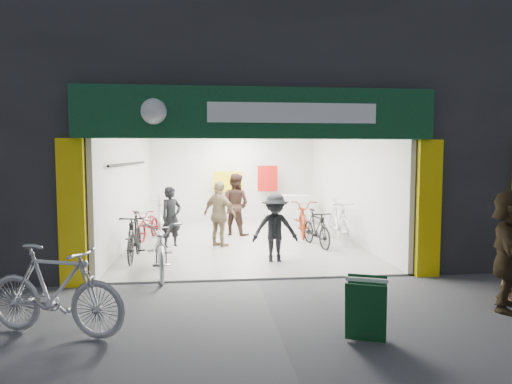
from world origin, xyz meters
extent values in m
plane|color=#56565B|center=(0.00, 0.00, 0.00)|extent=(60.00, 60.00, 0.00)
cube|color=#232326|center=(1.00, 5.00, 5.75)|extent=(16.00, 10.00, 4.50)
cube|color=#232326|center=(-5.50, 5.00, 1.75)|extent=(5.00, 10.00, 3.50)
cube|color=#232326|center=(6.00, 5.00, 1.75)|extent=(6.00, 10.00, 3.50)
cube|color=#9E9E99|center=(0.00, 4.00, 0.02)|extent=(6.00, 8.00, 0.04)
cube|color=silver|center=(0.00, 8.10, 1.60)|extent=(6.00, 0.20, 3.20)
cube|color=silver|center=(-2.95, 4.00, 1.60)|extent=(0.10, 8.00, 3.20)
cube|color=silver|center=(2.95, 4.00, 1.60)|extent=(0.10, 8.00, 3.20)
cube|color=white|center=(0.00, 4.00, 3.25)|extent=(6.00, 8.00, 0.10)
cube|color=black|center=(0.00, 0.10, 3.35)|extent=(6.00, 0.30, 0.30)
cube|color=#0C371E|center=(0.00, -0.12, 3.05)|extent=(6.40, 0.25, 0.90)
cube|color=white|center=(0.60, -0.26, 3.05)|extent=(3.00, 0.02, 0.35)
cube|color=yellow|center=(-3.25, -0.06, 1.30)|extent=(0.45, 0.12, 2.60)
cube|color=yellow|center=(3.25, -0.06, 1.30)|extent=(0.45, 0.12, 2.60)
cylinder|color=black|center=(-2.82, 3.40, 2.10)|extent=(0.06, 5.00, 0.06)
cube|color=silver|center=(1.80, 6.50, 0.50)|extent=(1.40, 0.60, 1.00)
cube|color=white|center=(0.00, 1.20, 3.18)|extent=(1.30, 0.35, 0.04)
cube|color=white|center=(0.00, 3.00, 3.18)|extent=(1.30, 0.35, 0.04)
cube|color=white|center=(0.00, 4.80, 3.18)|extent=(1.30, 0.35, 0.04)
cube|color=white|center=(0.00, 6.60, 3.18)|extent=(1.30, 0.35, 0.04)
imported|color=#B7B7BC|center=(-1.80, 0.60, 0.54)|extent=(0.99, 2.15, 1.09)
imported|color=black|center=(-2.50, 1.86, 0.53)|extent=(0.50, 1.77, 1.06)
imported|color=maroon|center=(-2.50, 4.29, 0.43)|extent=(0.87, 1.72, 0.86)
imported|color=#BABABF|center=(-2.30, 5.28, 0.57)|extent=(0.77, 1.94, 1.13)
imported|color=black|center=(1.80, 2.85, 0.48)|extent=(0.73, 1.65, 0.96)
imported|color=maroon|center=(1.80, 4.46, 0.53)|extent=(1.03, 2.11, 1.06)
imported|color=silver|center=(2.50, 3.31, 0.58)|extent=(0.59, 1.95, 1.17)
imported|color=#B5B6BA|center=(-2.85, -2.27, 0.59)|extent=(2.03, 1.17, 1.18)
imported|color=black|center=(-1.80, 3.15, 0.77)|extent=(0.67, 0.63, 1.54)
imported|color=#341F17|center=(-0.12, 4.75, 0.90)|extent=(1.10, 1.04, 1.79)
imported|color=black|center=(0.52, 1.28, 0.75)|extent=(0.98, 0.58, 1.50)
imported|color=#876F4E|center=(-0.60, 3.05, 0.83)|extent=(1.01, 0.94, 1.67)
imported|color=#342818|center=(3.56, -1.99, 0.90)|extent=(1.43, 1.66, 1.81)
cube|color=#0E3B1A|center=(0.98, -3.01, 0.40)|extent=(0.53, 0.35, 0.75)
cube|color=#0E3B1A|center=(1.10, -2.71, 0.40)|extent=(0.53, 0.35, 0.75)
cube|color=white|center=(1.04, -2.86, 0.77)|extent=(0.50, 0.24, 0.04)
camera|label=1|loc=(-0.91, -8.21, 2.30)|focal=32.00mm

